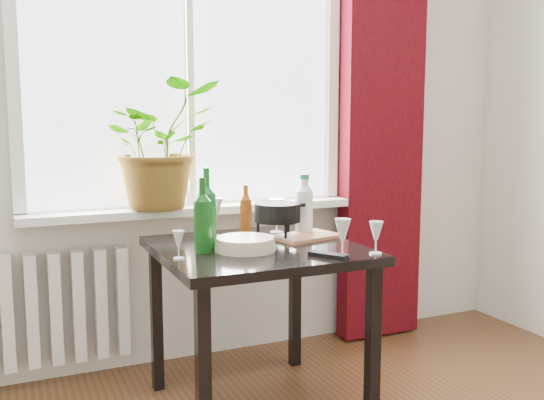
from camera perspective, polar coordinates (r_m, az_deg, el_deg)
name	(u,v)px	position (r m, az deg, el deg)	size (l,w,h in m)	color
window	(188,57)	(3.20, -7.91, 13.16)	(1.72, 0.08, 1.62)	white
windowsill	(194,209)	(3.15, -7.31, -0.88)	(1.72, 0.20, 0.04)	white
curtain	(382,118)	(3.58, 10.32, 7.62)	(0.50, 0.12, 2.56)	#37050B
radiator	(44,309)	(3.15, -20.70, -9.60)	(0.80, 0.10, 0.55)	silver
table	(257,266)	(2.66, -1.42, -6.25)	(0.85, 0.85, 0.74)	black
potted_plant	(160,145)	(3.04, -10.52, 5.13)	(0.57, 0.49, 0.63)	#286E1D
wine_bottle_left	(203,214)	(2.50, -6.55, -1.36)	(0.07, 0.07, 0.31)	#0C400E
wine_bottle_right	(207,207)	(2.60, -6.16, -0.65)	(0.08, 0.08, 0.35)	#0E4919
bottle_amber	(246,208)	(2.93, -2.48, -0.79)	(0.06, 0.06, 0.24)	#80380E
cleaning_bottle	(304,204)	(2.89, 3.05, -0.36)	(0.08, 0.08, 0.29)	silver
wineglass_front_right	(343,237)	(2.43, 6.66, -3.51)	(0.07, 0.07, 0.16)	silver
wineglass_far_right	(376,237)	(2.50, 9.76, -3.49)	(0.06, 0.06, 0.14)	silver
wineglass_back_center	(276,215)	(2.92, 0.42, -1.46)	(0.07, 0.07, 0.17)	silver
wineglass_back_left	(215,217)	(2.83, -5.43, -1.60)	(0.08, 0.08, 0.19)	silver
wineglass_front_left	(179,245)	(2.40, -8.79, -4.19)	(0.05, 0.05, 0.11)	silver
plate_stack	(245,244)	(2.54, -2.54, -4.16)	(0.26, 0.26, 0.06)	beige
fondue_pot	(277,221)	(2.79, 0.51, -1.96)	(0.24, 0.21, 0.16)	black
tv_remote	(328,255)	(2.43, 5.31, -5.18)	(0.05, 0.16, 0.02)	black
cutting_board	(305,236)	(2.81, 3.17, -3.44)	(0.30, 0.19, 0.02)	#AD6F4E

